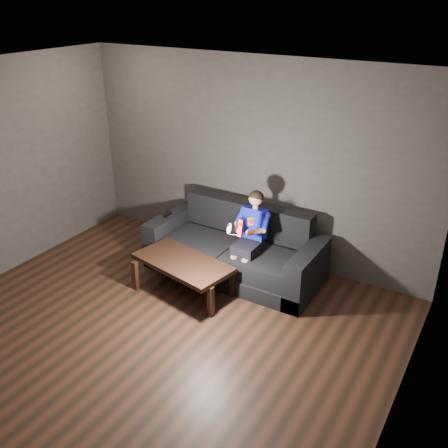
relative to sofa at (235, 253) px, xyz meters
The scene contains 10 objects.
floor 1.92m from the sofa, 93.47° to the right, with size 5.00×5.00×0.00m, color black.
back_wall 1.23m from the sofa, 100.76° to the left, with size 5.00×0.04×2.70m, color #383331.
right_wall 3.23m from the sofa, 38.47° to the right, with size 0.04×5.00×2.70m, color #383331.
ceiling 3.07m from the sofa, 93.47° to the right, with size 5.00×5.00×0.02m, color silver.
sofa is the anchor object (origin of this frame).
child 0.51m from the sofa, 14.35° to the right, with size 0.43×0.53×1.07m.
wii_remote_red 0.87m from the sofa, 54.71° to the right, with size 0.05×0.08×0.21m.
nunchuk_white 0.78m from the sofa, 68.76° to the right, with size 0.08×0.10×0.14m.
wii_remote_black 1.08m from the sofa, behind, with size 0.06×0.16×0.03m.
coffee_table 0.81m from the sofa, 111.88° to the right, with size 1.31×0.82×0.44m.
Camera 1 is at (2.93, -3.07, 3.42)m, focal length 40.00 mm.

